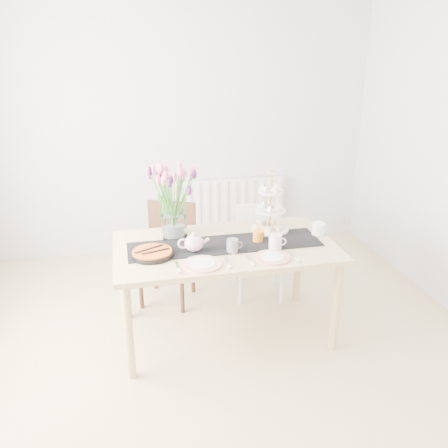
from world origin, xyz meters
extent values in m
plane|color=tan|center=(0.00, 0.00, 0.00)|extent=(4.50, 4.50, 0.00)
plane|color=silver|center=(0.00, 2.25, 1.30)|extent=(4.00, 0.00, 4.00)
cube|color=white|center=(0.50, 2.19, 0.45)|extent=(1.20, 0.08, 0.60)
cube|color=tan|center=(0.07, 0.49, 0.73)|extent=(1.60, 0.90, 0.04)
cylinder|color=tan|center=(-0.66, 0.11, 0.35)|extent=(0.06, 0.06, 0.71)
cylinder|color=tan|center=(0.80, 0.11, 0.35)|extent=(0.06, 0.06, 0.71)
cylinder|color=tan|center=(-0.66, 0.87, 0.35)|extent=(0.06, 0.06, 0.71)
cylinder|color=tan|center=(0.80, 0.87, 0.35)|extent=(0.06, 0.06, 0.71)
cube|color=#3D2216|center=(-0.31, 1.09, 0.43)|extent=(0.55, 0.55, 0.04)
cube|color=#3D2216|center=(-0.23, 1.27, 0.65)|extent=(0.40, 0.20, 0.40)
cylinder|color=#3D2216|center=(-0.54, 1.00, 0.21)|extent=(0.04, 0.04, 0.41)
cylinder|color=#3D2216|center=(-0.21, 0.86, 0.21)|extent=(0.04, 0.04, 0.41)
cylinder|color=#3D2216|center=(-0.40, 1.33, 0.21)|extent=(0.04, 0.04, 0.41)
cylinder|color=#3D2216|center=(-0.07, 1.19, 0.21)|extent=(0.04, 0.04, 0.41)
cube|color=silver|center=(0.50, 1.04, 0.40)|extent=(0.45, 0.45, 0.04)
cube|color=silver|center=(0.53, 1.21, 0.60)|extent=(0.39, 0.10, 0.37)
cylinder|color=silver|center=(0.30, 0.89, 0.19)|extent=(0.04, 0.04, 0.38)
cylinder|color=silver|center=(0.65, 0.83, 0.19)|extent=(0.04, 0.04, 0.38)
cylinder|color=silver|center=(0.35, 1.24, 0.19)|extent=(0.04, 0.04, 0.38)
cylinder|color=silver|center=(0.71, 1.19, 0.19)|extent=(0.04, 0.04, 0.38)
cube|color=black|center=(0.07, 0.49, 0.75)|extent=(1.40, 0.35, 0.01)
cube|color=silver|center=(-0.27, 0.74, 0.84)|extent=(0.18, 0.18, 0.18)
cylinder|color=gold|center=(0.47, 0.68, 0.97)|extent=(0.01, 0.01, 0.44)
cylinder|color=white|center=(0.47, 0.68, 0.76)|extent=(0.30, 0.30, 0.01)
cylinder|color=white|center=(0.47, 0.68, 0.92)|extent=(0.24, 0.24, 0.01)
cylinder|color=white|center=(0.47, 0.68, 1.07)|extent=(0.19, 0.19, 0.01)
cylinder|color=white|center=(0.80, 0.52, 0.80)|extent=(0.10, 0.10, 0.10)
cylinder|color=black|center=(-0.46, 0.41, 0.76)|extent=(0.31, 0.31, 0.03)
cylinder|color=#CE611D|center=(-0.46, 0.41, 0.78)|extent=(0.27, 0.27, 0.01)
cylinder|color=slate|center=(0.09, 0.35, 0.80)|extent=(0.09, 0.09, 0.10)
cylinder|color=silver|center=(0.40, 0.33, 0.80)|extent=(0.10, 0.10, 0.11)
cylinder|color=orange|center=(0.32, 0.49, 0.79)|extent=(0.10, 0.10, 0.09)
cylinder|color=white|center=(-0.15, 0.19, 0.76)|extent=(0.27, 0.27, 0.01)
cylinder|color=silver|center=(0.33, 0.19, 0.76)|extent=(0.27, 0.27, 0.01)
camera|label=1|loc=(-0.62, -2.60, 2.12)|focal=38.00mm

